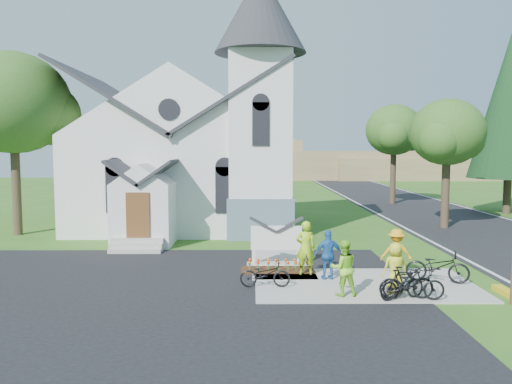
{
  "coord_description": "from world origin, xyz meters",
  "views": [
    {
      "loc": [
        -2.1,
        -15.13,
        4.37
      ],
      "look_at": [
        -1.94,
        5.0,
        2.61
      ],
      "focal_mm": 35.0,
      "sensor_mm": 36.0,
      "label": 1
    }
  ],
  "objects_px": {
    "cyclist_0": "(306,248)",
    "bike_0": "(265,274)",
    "bike_3": "(407,283)",
    "cyclist_1": "(344,268)",
    "church_sign": "(276,238)",
    "cyclist_2": "(328,255)",
    "bike_4": "(437,266)",
    "bike_1": "(402,284)",
    "bike_2": "(413,284)",
    "cyclist_3": "(397,253)",
    "cyclist_4": "(395,268)"
  },
  "relations": [
    {
      "from": "bike_4",
      "to": "church_sign",
      "type": "bearing_deg",
      "value": 82.14
    },
    {
      "from": "cyclist_1",
      "to": "bike_3",
      "type": "bearing_deg",
      "value": 163.06
    },
    {
      "from": "bike_2",
      "to": "cyclist_4",
      "type": "xyz_separation_m",
      "value": [
        -0.34,
        0.66,
        0.31
      ]
    },
    {
      "from": "cyclist_3",
      "to": "bike_3",
      "type": "bearing_deg",
      "value": 93.02
    },
    {
      "from": "cyclist_4",
      "to": "bike_4",
      "type": "relative_size",
      "value": 0.78
    },
    {
      "from": "church_sign",
      "to": "bike_2",
      "type": "xyz_separation_m",
      "value": [
        3.71,
        -4.4,
        -0.52
      ]
    },
    {
      "from": "cyclist_2",
      "to": "bike_1",
      "type": "bearing_deg",
      "value": 120.53
    },
    {
      "from": "church_sign",
      "to": "cyclist_1",
      "type": "relative_size",
      "value": 1.33
    },
    {
      "from": "church_sign",
      "to": "bike_2",
      "type": "distance_m",
      "value": 5.78
    },
    {
      "from": "cyclist_0",
      "to": "cyclist_1",
      "type": "bearing_deg",
      "value": 109.36
    },
    {
      "from": "bike_0",
      "to": "cyclist_3",
      "type": "relative_size",
      "value": 0.97
    },
    {
      "from": "bike_0",
      "to": "cyclist_2",
      "type": "xyz_separation_m",
      "value": [
        2.11,
        0.92,
        0.41
      ]
    },
    {
      "from": "bike_0",
      "to": "bike_2",
      "type": "bearing_deg",
      "value": -106.56
    },
    {
      "from": "bike_0",
      "to": "cyclist_0",
      "type": "bearing_deg",
      "value": -41.79
    },
    {
      "from": "cyclist_0",
      "to": "cyclist_2",
      "type": "distance_m",
      "value": 0.93
    },
    {
      "from": "cyclist_0",
      "to": "bike_1",
      "type": "xyz_separation_m",
      "value": [
        2.46,
        -2.88,
        -0.48
      ]
    },
    {
      "from": "cyclist_2",
      "to": "bike_4",
      "type": "distance_m",
      "value": 3.52
    },
    {
      "from": "church_sign",
      "to": "bike_0",
      "type": "height_order",
      "value": "church_sign"
    },
    {
      "from": "cyclist_2",
      "to": "cyclist_4",
      "type": "xyz_separation_m",
      "value": [
        1.76,
        -1.6,
        -0.06
      ]
    },
    {
      "from": "bike_1",
      "to": "cyclist_2",
      "type": "height_order",
      "value": "cyclist_2"
    },
    {
      "from": "bike_1",
      "to": "bike_2",
      "type": "xyz_separation_m",
      "value": [
        0.32,
        0.0,
        0.01
      ]
    },
    {
      "from": "cyclist_1",
      "to": "cyclist_4",
      "type": "distance_m",
      "value": 1.61
    },
    {
      "from": "bike_0",
      "to": "church_sign",
      "type": "bearing_deg",
      "value": -8.23
    },
    {
      "from": "bike_2",
      "to": "cyclist_3",
      "type": "distance_m",
      "value": 2.65
    },
    {
      "from": "bike_3",
      "to": "cyclist_1",
      "type": "bearing_deg",
      "value": 77.13
    },
    {
      "from": "church_sign",
      "to": "cyclist_3",
      "type": "bearing_deg",
      "value": -24.14
    },
    {
      "from": "bike_3",
      "to": "cyclist_4",
      "type": "distance_m",
      "value": 0.69
    },
    {
      "from": "cyclist_2",
      "to": "bike_2",
      "type": "height_order",
      "value": "cyclist_2"
    },
    {
      "from": "church_sign",
      "to": "cyclist_2",
      "type": "height_order",
      "value": "church_sign"
    },
    {
      "from": "cyclist_1",
      "to": "cyclist_2",
      "type": "height_order",
      "value": "cyclist_1"
    },
    {
      "from": "cyclist_1",
      "to": "bike_1",
      "type": "relative_size",
      "value": 1.11
    },
    {
      "from": "cyclist_4",
      "to": "bike_2",
      "type": "bearing_deg",
      "value": 109.26
    },
    {
      "from": "cyclist_3",
      "to": "cyclist_4",
      "type": "relative_size",
      "value": 1.06
    },
    {
      "from": "bike_0",
      "to": "cyclist_4",
      "type": "relative_size",
      "value": 1.03
    },
    {
      "from": "cyclist_0",
      "to": "cyclist_3",
      "type": "relative_size",
      "value": 1.15
    },
    {
      "from": "bike_2",
      "to": "bike_4",
      "type": "height_order",
      "value": "bike_4"
    },
    {
      "from": "bike_3",
      "to": "cyclist_2",
      "type": "bearing_deg",
      "value": 39.85
    },
    {
      "from": "bike_4",
      "to": "cyclist_1",
      "type": "bearing_deg",
      "value": 132.25
    },
    {
      "from": "church_sign",
      "to": "cyclist_2",
      "type": "relative_size",
      "value": 1.34
    },
    {
      "from": "cyclist_4",
      "to": "bike_4",
      "type": "distance_m",
      "value": 2.12
    },
    {
      "from": "cyclist_1",
      "to": "bike_3",
      "type": "relative_size",
      "value": 1.04
    },
    {
      "from": "church_sign",
      "to": "cyclist_3",
      "type": "distance_m",
      "value": 4.36
    },
    {
      "from": "bike_1",
      "to": "bike_4",
      "type": "distance_m",
      "value": 2.53
    },
    {
      "from": "cyclist_1",
      "to": "church_sign",
      "type": "bearing_deg",
      "value": -71.16
    },
    {
      "from": "bike_1",
      "to": "cyclist_2",
      "type": "distance_m",
      "value": 2.89
    },
    {
      "from": "church_sign",
      "to": "bike_0",
      "type": "bearing_deg",
      "value": -99.27
    },
    {
      "from": "bike_4",
      "to": "cyclist_4",
      "type": "bearing_deg",
      "value": 143.66
    },
    {
      "from": "cyclist_0",
      "to": "bike_1",
      "type": "height_order",
      "value": "cyclist_0"
    },
    {
      "from": "cyclist_0",
      "to": "bike_0",
      "type": "bearing_deg",
      "value": 47.43
    },
    {
      "from": "bike_0",
      "to": "cyclist_3",
      "type": "xyz_separation_m",
      "value": [
        4.48,
        1.28,
        0.4
      ]
    }
  ]
}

